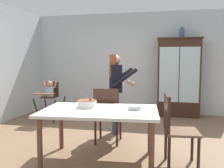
# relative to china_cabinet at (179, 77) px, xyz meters

# --- Properties ---
(ground_plane) EXTENTS (6.24, 6.24, 0.00)m
(ground_plane) POSITION_rel_china_cabinet_xyz_m (-1.33, -2.37, -1.00)
(ground_plane) COLOR brown
(wall_back) EXTENTS (5.32, 0.06, 2.70)m
(wall_back) POSITION_rel_china_cabinet_xyz_m (-1.33, 0.26, 0.35)
(wall_back) COLOR silver
(wall_back) RESTS_ON ground_plane
(china_cabinet) EXTENTS (1.10, 0.48, 1.98)m
(china_cabinet) POSITION_rel_china_cabinet_xyz_m (0.00, 0.00, 0.00)
(china_cabinet) COLOR #382116
(china_cabinet) RESTS_ON ground_plane
(ceramic_vase) EXTENTS (0.13, 0.13, 0.27)m
(ceramic_vase) POSITION_rel_china_cabinet_xyz_m (0.05, 0.00, 1.10)
(ceramic_vase) COLOR #3D567F
(ceramic_vase) RESTS_ON china_cabinet
(high_chair_with_toddler) EXTENTS (0.58, 0.68, 0.95)m
(high_chair_with_toddler) POSITION_rel_china_cabinet_xyz_m (-2.96, -1.21, -0.34)
(high_chair_with_toddler) COLOR #382116
(high_chair_with_toddler) RESTS_ON ground_plane
(adult_person) EXTENTS (0.62, 0.61, 1.53)m
(adult_person) POSITION_rel_china_cabinet_xyz_m (-1.24, -1.85, -0.03)
(adult_person) COLOR #33425B
(adult_person) RESTS_ON ground_plane
(dining_table) EXTENTS (1.68, 1.14, 0.74)m
(dining_table) POSITION_rel_china_cabinet_xyz_m (-1.19, -3.21, -0.34)
(dining_table) COLOR silver
(dining_table) RESTS_ON ground_plane
(birthday_cake) EXTENTS (0.28, 0.28, 0.19)m
(birthday_cake) POSITION_rel_china_cabinet_xyz_m (-1.42, -3.09, -0.20)
(birthday_cake) COLOR white
(birthday_cake) RESTS_ON dining_table
(serving_bowl) EXTENTS (0.18, 0.18, 0.05)m
(serving_bowl) POSITION_rel_china_cabinet_xyz_m (-0.72, -3.12, -0.23)
(serving_bowl) COLOR #B2BCC6
(serving_bowl) RESTS_ON dining_table
(dining_chair_far_side) EXTENTS (0.45, 0.45, 0.96)m
(dining_chair_far_side) POSITION_rel_china_cabinet_xyz_m (-1.26, -2.49, -0.44)
(dining_chair_far_side) COLOR #382116
(dining_chair_far_side) RESTS_ON ground_plane
(dining_chair_right_end) EXTENTS (0.49, 0.49, 0.96)m
(dining_chair_right_end) POSITION_rel_china_cabinet_xyz_m (-0.18, -3.12, -0.44)
(dining_chair_right_end) COLOR #382116
(dining_chair_right_end) RESTS_ON ground_plane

